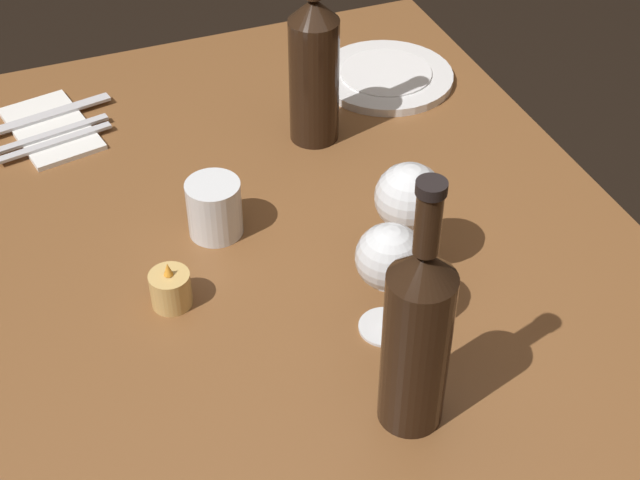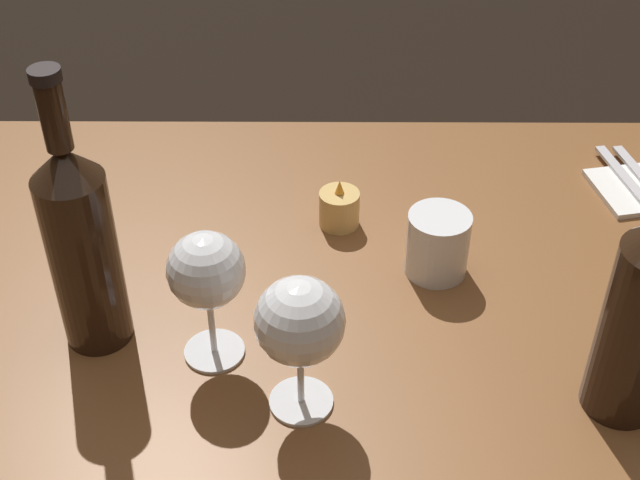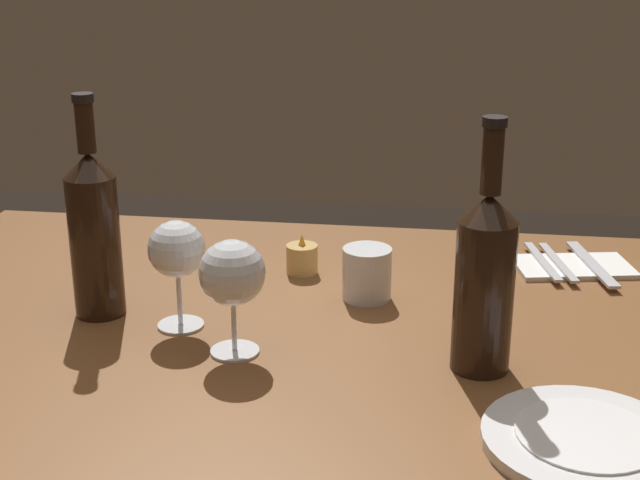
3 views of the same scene
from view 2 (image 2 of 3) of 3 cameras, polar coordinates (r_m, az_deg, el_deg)
name	(u,v)px [view 2 (image 2 of 3)]	position (r m, az deg, el deg)	size (l,w,h in m)	color
dining_table	(340,383)	(1.05, 1.31, -9.30)	(1.30, 0.90, 0.74)	brown
wine_glass_left	(300,323)	(0.83, -1.34, -5.45)	(0.09, 0.09, 0.16)	white
wine_glass_right	(206,273)	(0.89, -7.44, -2.13)	(0.08, 0.08, 0.16)	white
wine_bottle	(81,243)	(0.92, -15.33, -0.20)	(0.07, 0.07, 0.33)	black
water_tumbler	(437,247)	(1.04, 7.67, -0.44)	(0.08, 0.08, 0.08)	white
votive_candle	(342,209)	(1.12, 1.45, 2.01)	(0.05, 0.05, 0.07)	#DBB266
fork_outer	(628,182)	(1.26, 19.51, 3.58)	(0.05, 0.18, 0.00)	silver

